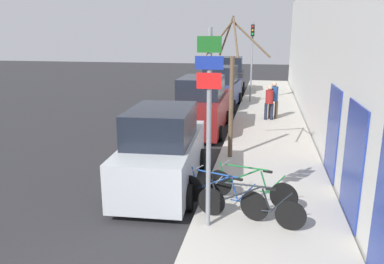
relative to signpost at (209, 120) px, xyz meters
name	(u,v)px	position (x,y,z in m)	size (l,w,h in m)	color
ground_plane	(203,136)	(-1.36, 7.46, -2.36)	(80.00, 80.00, 0.00)	#28282B
sidewalk_curb	(269,122)	(1.24, 10.26, -2.28)	(3.20, 32.00, 0.15)	#ADA89E
building_facade	(314,52)	(2.99, 10.18, 0.88)	(0.23, 32.00, 6.50)	silver
signpost	(209,120)	(0.00, 0.00, 0.00)	(0.52, 0.11, 3.91)	gray
bicycle_0	(249,206)	(0.82, 0.31, -1.84)	(2.25, 0.59, 0.85)	black
bicycle_1	(221,194)	(0.19, 0.75, -1.83)	(2.05, 0.95, 0.88)	black
bicycle_2	(250,187)	(0.79, 1.28, -1.83)	(2.10, 0.80, 0.88)	black
parked_car_0	(163,151)	(-1.55, 2.20, -1.38)	(2.15, 4.60, 2.15)	#B2B7BC
parked_car_1	(202,107)	(-1.54, 8.28, -1.31)	(2.10, 4.81, 2.29)	maroon
parked_car_2	(221,89)	(-1.41, 13.78, -1.31)	(2.17, 4.34, 2.30)	navy
parked_car_3	(229,77)	(-1.49, 19.17, -1.22)	(2.25, 4.47, 2.52)	black
pedestrian_near	(269,100)	(1.22, 10.41, -1.30)	(0.41, 0.35, 1.57)	#1E2338
pedestrian_far	(274,97)	(1.42, 10.74, -1.22)	(0.44, 0.38, 1.71)	#4C3D2D
street_tree	(232,92)	(0.01, 4.60, -0.13)	(2.04, 1.78, 4.34)	brown
traffic_light	(252,52)	(0.16, 15.11, 0.68)	(0.20, 0.30, 4.50)	gray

